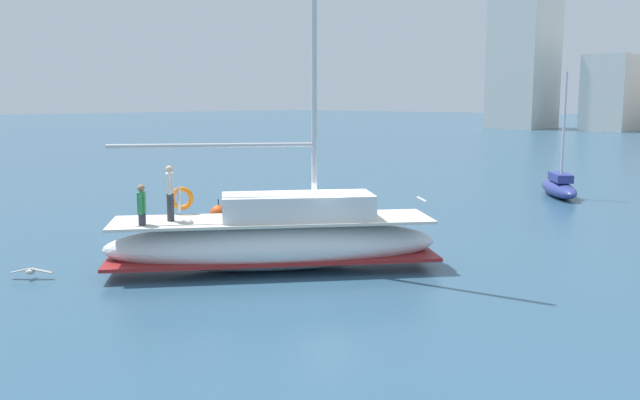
% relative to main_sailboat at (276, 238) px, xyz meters
% --- Properties ---
extents(ground_plane, '(400.00, 400.00, 0.00)m').
position_rel_main_sailboat_xyz_m(ground_plane, '(0.65, 1.42, -0.91)').
color(ground_plane, '#2D516B').
extents(main_sailboat, '(7.95, 8.94, 13.58)m').
position_rel_main_sailboat_xyz_m(main_sailboat, '(0.00, 0.00, 0.00)').
color(main_sailboat, silver).
rests_on(main_sailboat, ground).
extents(moored_cutter_left, '(3.98, 4.66, 6.20)m').
position_rel_main_sailboat_xyz_m(moored_cutter_left, '(-0.08, 19.76, -0.39)').
color(moored_cutter_left, navy).
rests_on(moored_cutter_left, ground).
extents(seagull, '(0.95, 0.87, 0.17)m').
position_rel_main_sailboat_xyz_m(seagull, '(-4.08, -5.36, -0.69)').
color(seagull, silver).
rests_on(seagull, ground).
extents(mooring_buoy, '(0.72, 0.72, 0.96)m').
position_rel_main_sailboat_xyz_m(mooring_buoy, '(-7.71, 4.10, -0.70)').
color(mooring_buoy, '#EA4C19').
rests_on(mooring_buoy, ground).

